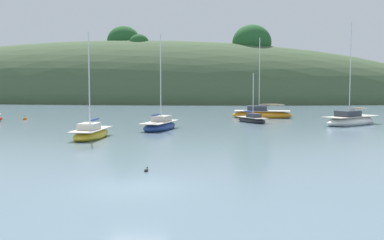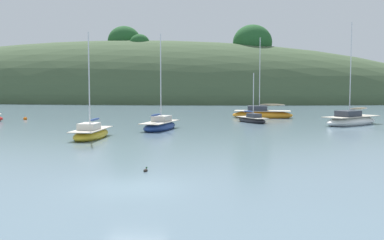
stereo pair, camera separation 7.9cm
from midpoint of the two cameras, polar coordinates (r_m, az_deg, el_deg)
name	(u,v)px [view 2 (the right image)]	position (r m, az deg, el deg)	size (l,w,h in m)	color
ground_plane	(134,187)	(19.42, -6.92, -8.13)	(400.00, 400.00, 0.00)	slate
far_shoreline_hill	(122,101)	(111.60, -8.52, 2.30)	(150.00, 36.00, 31.73)	#425638
sailboat_cream_ketch	(160,125)	(42.95, -3.86, -0.67)	(3.11, 6.34, 8.94)	navy
sailboat_yellow_far	(351,120)	(50.49, 18.80, -0.06)	(7.09, 6.92, 10.61)	white
sailboat_navy_dinghy	(262,114)	(58.25, 8.53, 0.70)	(7.48, 2.91, 10.02)	orange
sailboat_red_portside	(252,120)	(51.22, 7.36, 0.05)	(3.84, 4.66, 5.48)	#232328
sailboat_teal_outer	(91,133)	(37.00, -12.09, -1.60)	(2.02, 5.89, 8.29)	gold
mooring_buoy_inner	(25,119)	(57.71, -19.55, 0.14)	(0.44, 0.44, 0.54)	orange
duck_lone_right	(146,170)	(22.81, -5.56, -6.09)	(0.22, 0.43, 0.24)	#2D2823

